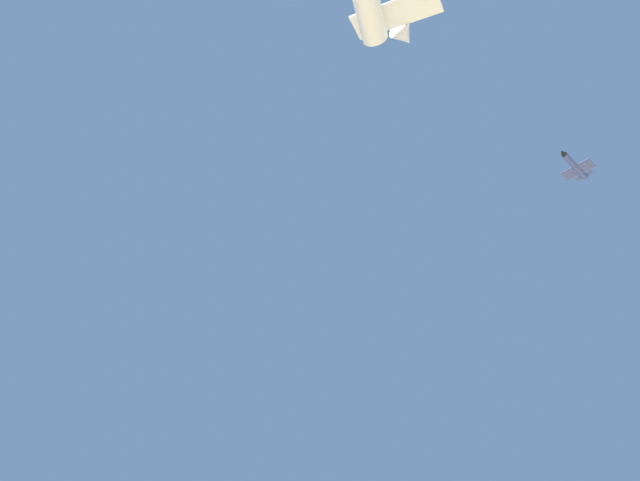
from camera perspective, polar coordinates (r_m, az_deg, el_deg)
chase_jet_left_wing at (r=154.25m, az=27.03°, el=7.55°), size 14.12×11.14×4.00m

